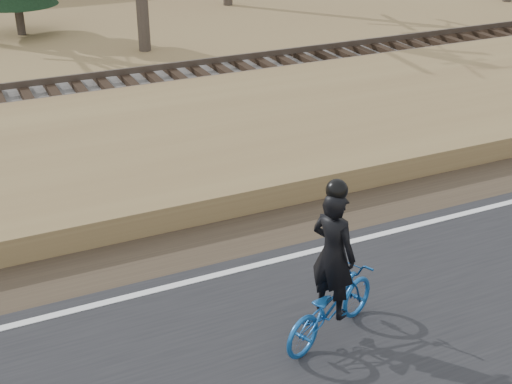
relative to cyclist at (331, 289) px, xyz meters
name	(u,v)px	position (x,y,z in m)	size (l,w,h in m)	color
ground	(422,235)	(2.71, 1.67, -0.75)	(120.00, 120.00, 0.00)	olive
edge_line	(415,226)	(2.71, 1.87, -0.68)	(120.00, 0.12, 0.01)	silver
shoulder	(380,203)	(2.71, 2.87, -0.73)	(120.00, 1.60, 0.04)	#473A2B
embankment	(299,135)	(2.71, 5.87, -0.53)	(120.00, 5.00, 0.44)	olive
ballast	(227,84)	(2.71, 9.67, -0.52)	(120.00, 3.00, 0.45)	slate
railroad	(227,73)	(2.71, 9.67, -0.22)	(120.00, 2.40, 0.29)	black
cyclist	(331,289)	(0.00, 0.00, 0.00)	(1.78, 1.21, 2.16)	#164F97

